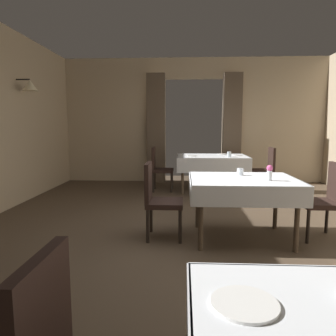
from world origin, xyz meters
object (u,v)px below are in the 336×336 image
(dining_table_far, at_px, (212,160))
(chair_far_left, at_px, (159,167))
(chair_mid_left, at_px, (158,197))
(chair_mid_right, at_px, (326,197))
(plate_far_b, at_px, (222,154))
(glass_far_d, at_px, (229,154))
(plate_near_b, at_px, (245,304))
(dining_table_mid, at_px, (243,185))
(chair_far_right, at_px, (266,167))
(flower_vase_mid, at_px, (269,172))
(plate_far_c, at_px, (237,155))
(glass_mid_b, at_px, (240,172))
(plate_far_a, at_px, (192,156))

(dining_table_far, relative_size, chair_far_left, 1.59)
(chair_mid_left, relative_size, chair_mid_right, 1.00)
(plate_far_b, xyz_separation_m, glass_far_d, (0.06, -0.63, 0.05))
(chair_mid_right, relative_size, plate_near_b, 3.92)
(chair_far_left, bearing_deg, dining_table_far, 3.48)
(dining_table_mid, height_order, chair_mid_right, chair_mid_right)
(dining_table_far, distance_m, chair_far_right, 1.13)
(flower_vase_mid, xyz_separation_m, plate_far_c, (0.16, 3.16, -0.09))
(chair_mid_left, bearing_deg, plate_far_c, 64.31)
(dining_table_mid, distance_m, chair_mid_left, 1.03)
(chair_far_right, distance_m, chair_far_left, 2.25)
(plate_near_b, height_order, flower_vase_mid, flower_vase_mid)
(plate_near_b, height_order, glass_mid_b, glass_mid_b)
(plate_far_a, relative_size, plate_far_b, 1.09)
(chair_mid_right, distance_m, chair_far_left, 3.59)
(chair_far_right, relative_size, glass_mid_b, 10.37)
(chair_far_left, xyz_separation_m, flower_vase_mid, (1.50, -3.02, 0.33))
(dining_table_mid, distance_m, plate_near_b, 2.78)
(dining_table_far, distance_m, flower_vase_mid, 3.12)
(flower_vase_mid, bearing_deg, plate_far_a, 105.17)
(chair_mid_left, height_order, plate_near_b, chair_mid_left)
(dining_table_mid, xyz_separation_m, flower_vase_mid, (0.27, -0.17, 0.19))
(chair_far_left, height_order, flower_vase_mid, flower_vase_mid)
(chair_mid_left, relative_size, plate_far_b, 4.72)
(glass_mid_b, bearing_deg, plate_near_b, -99.61)
(plate_far_c, relative_size, glass_far_d, 1.88)
(chair_far_left, distance_m, plate_far_c, 1.69)
(dining_table_mid, relative_size, chair_far_right, 1.37)
(plate_far_b, bearing_deg, glass_far_d, -84.60)
(dining_table_mid, distance_m, plate_far_b, 3.26)
(plate_far_a, bearing_deg, dining_table_mid, -79.09)
(dining_table_far, relative_size, chair_mid_right, 1.59)
(chair_mid_left, distance_m, glass_far_d, 2.92)
(chair_far_right, height_order, chair_far_left, same)
(glass_mid_b, bearing_deg, plate_far_a, 101.96)
(plate_far_c, height_order, glass_far_d, glass_far_d)
(dining_table_far, height_order, flower_vase_mid, flower_vase_mid)
(dining_table_mid, xyz_separation_m, chair_mid_right, (1.02, 0.06, -0.15))
(chair_mid_left, xyz_separation_m, chair_far_left, (-0.22, 2.87, 0.00))
(chair_mid_left, distance_m, plate_far_c, 3.35)
(dining_table_mid, distance_m, chair_mid_right, 1.03)
(chair_far_left, bearing_deg, glass_far_d, -9.26)
(plate_near_b, xyz_separation_m, plate_far_b, (0.64, 5.99, 0.00))
(chair_far_left, xyz_separation_m, plate_far_a, (0.69, -0.03, 0.24))
(glass_mid_b, xyz_separation_m, plate_far_b, (0.14, 3.03, -0.04))
(chair_far_right, distance_m, plate_far_c, 0.64)
(chair_mid_right, xyz_separation_m, flower_vase_mid, (-0.75, -0.23, 0.33))
(glass_far_d, bearing_deg, dining_table_far, 136.33)
(flower_vase_mid, bearing_deg, dining_table_far, 97.04)
(chair_mid_right, height_order, plate_far_c, chair_mid_right)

